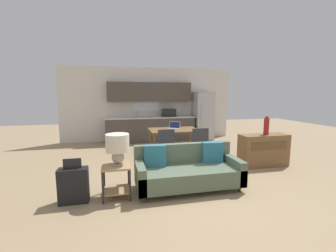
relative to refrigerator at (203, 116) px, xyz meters
The scene contains 14 objects.
ground_plane 4.76m from the refrigerator, 115.41° to the right, with size 20.00×20.00×0.00m, color #9E8460.
wall_back 2.10m from the refrigerator, 168.61° to the left, with size 6.40×0.07×2.70m.
kitchen_counter 2.00m from the refrigerator, behind, with size 3.24×0.65×2.15m.
refrigerator is the anchor object (origin of this frame).
dining_table 2.68m from the refrigerator, 129.01° to the right, with size 1.35×0.91×0.76m.
couch 4.70m from the refrigerator, 115.13° to the right, with size 1.90×0.80×0.81m.
side_table 5.45m from the refrigerator, 126.95° to the right, with size 0.46×0.46×0.55m.
table_lamp 5.38m from the refrigerator, 126.87° to the right, with size 0.39×0.39×0.52m.
credenza 3.46m from the refrigerator, 86.49° to the right, with size 1.17×0.43×0.77m.
vase 3.45m from the refrigerator, 86.11° to the right, with size 0.12×0.12×0.44m.
dining_chair_near_left 3.60m from the refrigerator, 126.16° to the right, with size 0.44×0.44×0.91m.
dining_chair_near_right 3.19m from the refrigerator, 113.34° to the right, with size 0.45×0.45×0.91m.
laptop 2.55m from the refrigerator, 130.15° to the right, with size 0.41×0.39×0.20m.
suitcase 5.92m from the refrigerator, 131.89° to the right, with size 0.45×0.22×0.73m.
Camera 1 is at (-1.22, -3.82, 1.73)m, focal length 24.00 mm.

